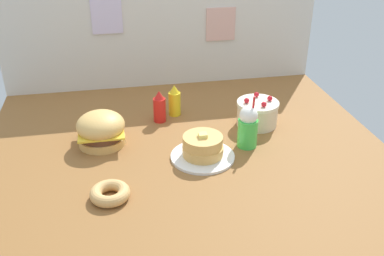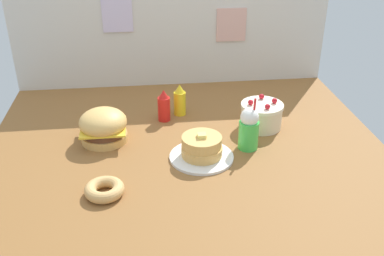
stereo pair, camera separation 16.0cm
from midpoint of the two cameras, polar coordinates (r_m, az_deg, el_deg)
name	(u,v)px [view 1 (the left image)]	position (r m, az deg, el deg)	size (l,w,h in m)	color
ground_plane	(189,155)	(2.53, -2.24, -3.53)	(2.31, 2.11, 0.02)	brown
back_wall	(162,33)	(3.33, -5.23, 12.06)	(2.31, 0.04, 0.80)	beige
burger	(101,129)	(2.65, -13.28, -0.19)	(0.28, 0.28, 0.20)	#DBA859
pancake_stack	(203,149)	(2.46, -0.48, -2.69)	(0.36, 0.36, 0.15)	white
layer_cake	(257,113)	(2.82, 6.76, 1.89)	(0.26, 0.26, 0.19)	beige
ketchup_bottle	(159,107)	(2.85, -5.80, 2.64)	(0.08, 0.08, 0.21)	red
mustard_bottle	(174,101)	(2.93, -3.85, 3.43)	(0.08, 0.08, 0.21)	yellow
cream_soda_cup	(248,127)	(2.55, 5.39, 0.10)	(0.12, 0.12, 0.32)	green
donut_pink_glaze	(110,193)	(2.22, -12.54, -8.17)	(0.20, 0.20, 0.06)	tan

